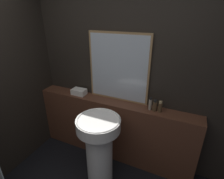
{
  "coord_description": "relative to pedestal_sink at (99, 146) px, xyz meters",
  "views": [
    {
      "loc": [
        0.87,
        -0.43,
        2.06
      ],
      "look_at": [
        0.04,
        1.37,
        1.16
      ],
      "focal_mm": 28.0,
      "sensor_mm": 36.0,
      "label": 1
    }
  ],
  "objects": [
    {
      "name": "mirror",
      "position": [
        -0.01,
        0.59,
        0.82
      ],
      "size": [
        0.83,
        0.03,
        0.91
      ],
      "color": "#937047",
      "rests_on": "vanity_counter"
    },
    {
      "name": "lotion_bottle",
      "position": [
        0.59,
        0.49,
        0.43
      ],
      "size": [
        0.05,
        0.05,
        0.14
      ],
      "color": "#4C3823",
      "rests_on": "vanity_counter"
    },
    {
      "name": "towel_stack",
      "position": [
        -0.59,
        0.49,
        0.4
      ],
      "size": [
        0.21,
        0.14,
        0.08
      ],
      "color": "silver",
      "rests_on": "vanity_counter"
    },
    {
      "name": "pedestal_sink",
      "position": [
        0.0,
        0.0,
        0.0
      ],
      "size": [
        0.51,
        0.51,
        0.96
      ],
      "color": "white",
      "rests_on": "ground_plane"
    },
    {
      "name": "wall_back",
      "position": [
        -0.04,
        0.64,
        0.69
      ],
      "size": [
        8.0,
        0.06,
        2.5
      ],
      "color": "black",
      "rests_on": "ground_plane"
    },
    {
      "name": "shampoo_bottle",
      "position": [
        0.47,
        0.49,
        0.44
      ],
      "size": [
        0.04,
        0.04,
        0.17
      ],
      "color": "gray",
      "rests_on": "vanity_counter"
    },
    {
      "name": "conditioner_bottle",
      "position": [
        0.53,
        0.49,
        0.43
      ],
      "size": [
        0.06,
        0.06,
        0.15
      ],
      "color": "#4C3823",
      "rests_on": "vanity_counter"
    },
    {
      "name": "vanity_counter",
      "position": [
        -0.04,
        0.49,
        -0.1
      ],
      "size": [
        2.32,
        0.23,
        0.93
      ],
      "color": "#512D1E",
      "rests_on": "ground_plane"
    }
  ]
}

